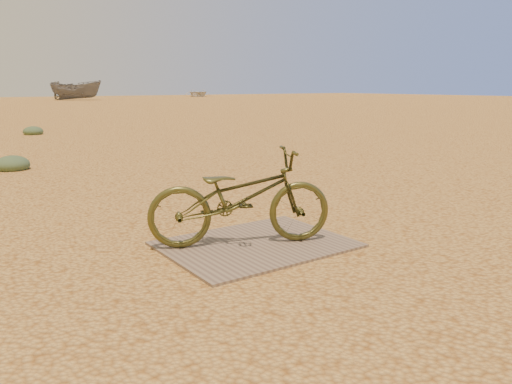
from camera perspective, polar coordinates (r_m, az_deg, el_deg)
ground at (r=3.78m, az=-2.08°, el=-8.49°), size 120.00×120.00×0.00m
plywood_board at (r=4.24m, az=0.00°, el=-6.01°), size 1.51×1.14×0.02m
bicycle at (r=4.12m, az=-1.80°, el=-0.62°), size 1.61×1.09×0.80m
boat_mid_right at (r=48.50m, az=-19.86°, el=10.90°), size 4.76×3.88×1.76m
boat_far_right at (r=60.05m, az=-6.67°, el=11.21°), size 4.66×5.20×0.89m
kale_a at (r=8.92m, az=-26.05°, el=2.31°), size 0.54×0.54×0.29m
kale_b at (r=15.10m, az=-24.09°, el=6.03°), size 0.53×0.53×0.29m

